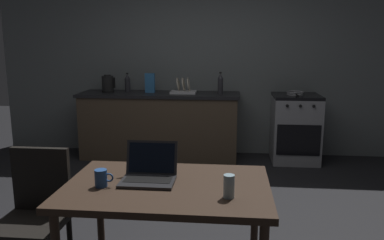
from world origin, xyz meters
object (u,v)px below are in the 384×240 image
(drinking_glass, at_px, (229,186))
(bottle_b, at_px, (127,83))
(chair, at_px, (36,210))
(electric_kettle, at_px, (108,84))
(coffee_mug, at_px, (101,178))
(dish_rack, at_px, (184,90))
(cereal_box, at_px, (150,83))
(dining_table, at_px, (167,196))
(laptop, at_px, (149,173))
(frying_pan, at_px, (295,93))
(bottle, at_px, (220,84))
(stove_oven, at_px, (295,128))

(drinking_glass, bearing_deg, bottle_b, 113.76)
(chair, xyz_separation_m, electric_kettle, (-0.46, 2.95, 0.49))
(coffee_mug, bearing_deg, drinking_glass, -6.98)
(drinking_glass, bearing_deg, dish_rack, 101.35)
(coffee_mug, xyz_separation_m, cereal_box, (-0.35, 3.07, 0.24))
(coffee_mug, height_order, dish_rack, dish_rack)
(chair, height_order, dish_rack, dish_rack)
(coffee_mug, relative_size, dish_rack, 0.33)
(dining_table, bearing_deg, cereal_box, 103.63)
(chair, height_order, laptop, laptop)
(frying_pan, height_order, coffee_mug, frying_pan)
(dining_table, relative_size, frying_pan, 3.04)
(laptop, relative_size, bottle, 1.10)
(bottle, bearing_deg, cereal_box, 175.80)
(dining_table, height_order, cereal_box, cereal_box)
(frying_pan, relative_size, dish_rack, 1.17)
(coffee_mug, distance_m, cereal_box, 3.10)
(chair, relative_size, laptop, 2.81)
(coffee_mug, distance_m, dish_rack, 3.06)
(frying_pan, xyz_separation_m, dish_rack, (-1.46, 0.03, 0.02))
(stove_oven, bearing_deg, electric_kettle, 179.94)
(dish_rack, bearing_deg, bottle, -5.79)
(dining_table, distance_m, drinking_glass, 0.42)
(stove_oven, relative_size, dining_table, 0.74)
(cereal_box, bearing_deg, frying_pan, -1.49)
(electric_kettle, bearing_deg, laptop, -67.90)
(chair, bearing_deg, bottle_b, 92.61)
(electric_kettle, distance_m, frying_pan, 2.51)
(laptop, distance_m, drinking_glass, 0.53)
(frying_pan, height_order, cereal_box, cereal_box)
(frying_pan, bearing_deg, drinking_glass, -104.98)
(stove_oven, xyz_separation_m, bottle_b, (-2.28, 0.08, 0.57))
(laptop, xyz_separation_m, coffee_mug, (-0.25, -0.12, 0.01))
(electric_kettle, height_order, coffee_mug, electric_kettle)
(dining_table, xyz_separation_m, bottle_b, (-1.05, 3.06, 0.36))
(frying_pan, relative_size, drinking_glass, 3.10)
(dining_table, relative_size, dish_rack, 3.55)
(electric_kettle, distance_m, bottle_b, 0.27)
(electric_kettle, relative_size, bottle, 0.82)
(chair, xyz_separation_m, coffee_mug, (0.48, -0.11, 0.27))
(bottle, xyz_separation_m, cereal_box, (-0.95, 0.07, -0.01))
(stove_oven, xyz_separation_m, cereal_box, (-1.95, 0.02, 0.58))
(dining_table, bearing_deg, dish_rack, 95.11)
(electric_kettle, height_order, bottle, bottle)
(bottle, bearing_deg, chair, -110.41)
(coffee_mug, height_order, drinking_glass, drinking_glass)
(chair, height_order, drinking_glass, chair)
(stove_oven, distance_m, electric_kettle, 2.59)
(coffee_mug, distance_m, bottle_b, 3.21)
(laptop, height_order, bottle_b, bottle_b)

